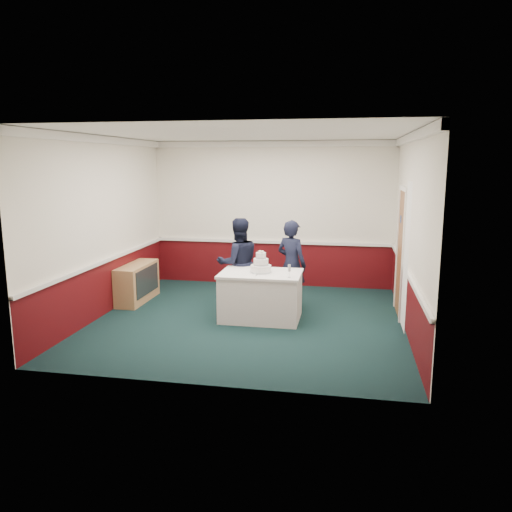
% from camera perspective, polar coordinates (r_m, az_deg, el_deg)
% --- Properties ---
extents(ground, '(5.00, 5.00, 0.00)m').
position_cam_1_polar(ground, '(8.31, -0.83, -7.32)').
color(ground, black).
rests_on(ground, ground).
extents(room_shell, '(5.00, 5.00, 3.00)m').
position_cam_1_polar(room_shell, '(8.51, 0.47, 6.63)').
color(room_shell, white).
rests_on(room_shell, ground).
extents(sideboard, '(0.41, 1.20, 0.70)m').
position_cam_1_polar(sideboard, '(9.59, -13.41, -2.98)').
color(sideboard, '#A88451').
rests_on(sideboard, ground).
extents(cake_table, '(1.32, 0.92, 0.79)m').
position_cam_1_polar(cake_table, '(8.26, 0.56, -4.52)').
color(cake_table, white).
rests_on(cake_table, ground).
extents(wedding_cake, '(0.35, 0.35, 0.36)m').
position_cam_1_polar(wedding_cake, '(8.15, 0.56, -1.13)').
color(wedding_cake, white).
rests_on(wedding_cake, cake_table).
extents(cake_knife, '(0.02, 0.22, 0.00)m').
position_cam_1_polar(cake_knife, '(7.98, 0.10, -2.17)').
color(cake_knife, silver).
rests_on(cake_knife, cake_table).
extents(champagne_flute, '(0.05, 0.05, 0.21)m').
position_cam_1_polar(champagne_flute, '(7.80, 3.83, -1.48)').
color(champagne_flute, silver).
rests_on(champagne_flute, cake_table).
extents(person_man, '(0.97, 0.89, 1.61)m').
position_cam_1_polar(person_man, '(8.86, -2.02, -0.82)').
color(person_man, black).
rests_on(person_man, ground).
extents(person_woman, '(0.68, 0.60, 1.58)m').
position_cam_1_polar(person_woman, '(8.84, 4.07, -0.96)').
color(person_woman, black).
rests_on(person_woman, ground).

